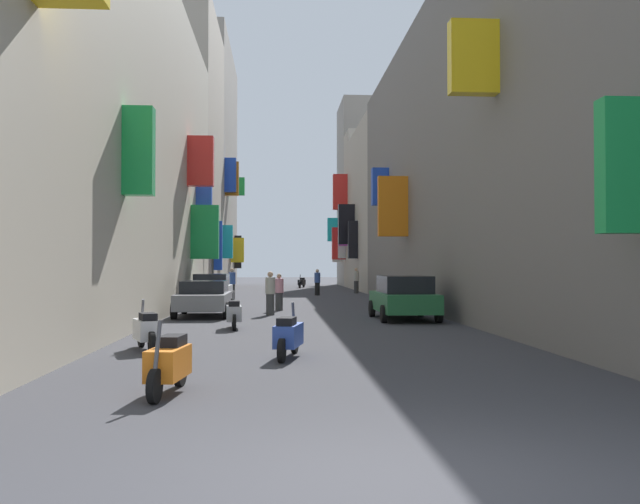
# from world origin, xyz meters

# --- Properties ---
(ground_plane) EXTENTS (140.00, 140.00, 0.00)m
(ground_plane) POSITION_xyz_m (0.00, 30.00, 0.00)
(ground_plane) COLOR #38383D
(building_left_near) EXTENTS (7.29, 32.56, 13.06)m
(building_left_near) POSITION_xyz_m (-7.99, 16.28, 6.53)
(building_left_near) COLOR #BCB29E
(building_left_near) RESTS_ON ground
(building_left_mid_a) EXTENTS (6.82, 11.27, 18.35)m
(building_left_mid_a) POSITION_xyz_m (-8.00, 38.19, 9.17)
(building_left_mid_a) COLOR #9E9384
(building_left_mid_a) RESTS_ON ground
(building_left_mid_b) EXTENTS (7.31, 16.17, 20.68)m
(building_left_mid_b) POSITION_xyz_m (-7.99, 51.90, 10.33)
(building_left_mid_b) COLOR gray
(building_left_mid_b) RESTS_ON ground
(building_right_near) EXTENTS (7.36, 37.45, 12.67)m
(building_right_near) POSITION_xyz_m (7.99, 18.73, 6.34)
(building_right_near) COLOR slate
(building_right_near) RESTS_ON ground
(building_right_mid_a) EXTENTS (7.27, 11.70, 12.33)m
(building_right_mid_a) POSITION_xyz_m (7.99, 43.31, 6.16)
(building_right_mid_a) COLOR #B2A899
(building_right_mid_a) RESTS_ON ground
(building_right_mid_b) EXTENTS (7.23, 3.89, 13.50)m
(building_right_mid_b) POSITION_xyz_m (7.94, 51.10, 6.73)
(building_right_mid_b) COLOR #B2A899
(building_right_mid_b) RESTS_ON ground
(building_right_mid_c) EXTENTS (7.00, 6.95, 17.36)m
(building_right_mid_c) POSITION_xyz_m (7.99, 56.53, 8.66)
(building_right_mid_c) COLOR gray
(building_right_mid_c) RESTS_ON ground
(parked_car_green) EXTENTS (2.02, 4.17, 1.54)m
(parked_car_green) POSITION_xyz_m (3.47, 17.15, 0.80)
(parked_car_green) COLOR #236638
(parked_car_green) RESTS_ON ground
(parked_car_silver) EXTENTS (1.83, 3.93, 1.52)m
(parked_car_silver) POSITION_xyz_m (-3.94, 24.27, 0.79)
(parked_car_silver) COLOR #B7B7BC
(parked_car_silver) RESTS_ON ground
(parked_car_grey) EXTENTS (2.01, 3.98, 1.33)m
(parked_car_grey) POSITION_xyz_m (-3.70, 19.16, 0.71)
(parked_car_grey) COLOR slate
(parked_car_grey) RESTS_ON ground
(scooter_silver) EXTENTS (0.53, 1.77, 1.13)m
(scooter_silver) POSITION_xyz_m (-2.27, 14.17, 0.46)
(scooter_silver) COLOR #ADADB2
(scooter_silver) RESTS_ON ground
(scooter_white) EXTENTS (0.79, 1.71, 1.13)m
(scooter_white) POSITION_xyz_m (-3.89, 9.25, 0.46)
(scooter_white) COLOR silver
(scooter_white) RESTS_ON ground
(scooter_black) EXTENTS (0.74, 1.83, 1.13)m
(scooter_black) POSITION_xyz_m (1.11, 50.39, 0.46)
(scooter_black) COLOR black
(scooter_black) RESTS_ON ground
(scooter_orange) EXTENTS (0.57, 1.78, 1.13)m
(scooter_orange) POSITION_xyz_m (-2.57, 4.18, 0.46)
(scooter_orange) COLOR orange
(scooter_orange) RESTS_ON ground
(scooter_blue) EXTENTS (0.66, 1.89, 1.13)m
(scooter_blue) POSITION_xyz_m (-0.74, 7.86, 0.46)
(scooter_blue) COLOR #2D4CAD
(scooter_blue) RESTS_ON ground
(pedestrian_crossing) EXTENTS (0.54, 0.54, 1.66)m
(pedestrian_crossing) POSITION_xyz_m (1.57, 35.98, 0.83)
(pedestrian_crossing) COLOR black
(pedestrian_crossing) RESTS_ON ground
(pedestrian_near_left) EXTENTS (0.42, 0.42, 1.55)m
(pedestrian_near_left) POSITION_xyz_m (-0.90, 22.03, 0.77)
(pedestrian_near_left) COLOR #3A3A3A
(pedestrian_near_left) RESTS_ON ground
(pedestrian_near_right) EXTENTS (0.45, 0.45, 1.74)m
(pedestrian_near_right) POSITION_xyz_m (4.39, 38.75, 0.87)
(pedestrian_near_right) COLOR #343434
(pedestrian_near_right) RESTS_ON ground
(pedestrian_mid_street) EXTENTS (0.54, 0.54, 1.67)m
(pedestrian_mid_street) POSITION_xyz_m (-1.24, 19.54, 0.83)
(pedestrian_mid_street) COLOR #3D3D3D
(pedestrian_mid_street) RESTS_ON ground
(pedestrian_far_away) EXTENTS (0.54, 0.54, 1.74)m
(pedestrian_far_away) POSITION_xyz_m (-3.52, 31.52, 0.87)
(pedestrian_far_away) COLOR #2A2A2A
(pedestrian_far_away) RESTS_ON ground
(traffic_light_near_corner) EXTENTS (0.26, 0.34, 4.65)m
(traffic_light_near_corner) POSITION_xyz_m (-4.63, 31.78, 3.14)
(traffic_light_near_corner) COLOR #2D2D2D
(traffic_light_near_corner) RESTS_ON ground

